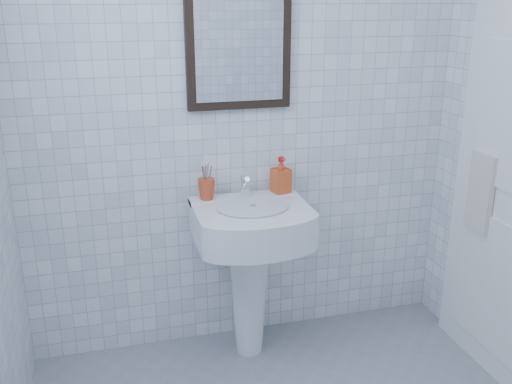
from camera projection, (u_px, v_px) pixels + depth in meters
name	position (u px, v px, depth m)	size (l,w,h in m)	color
wall_back	(243.00, 106.00, 2.76)	(2.20, 0.02, 2.50)	white
washbasin	(250.00, 254.00, 2.79)	(0.54, 0.39, 0.83)	white
faucet	(245.00, 188.00, 2.77)	(0.05, 0.10, 0.12)	silver
toothbrush_cup	(206.00, 189.00, 2.74)	(0.08, 0.08, 0.10)	#C44122
soap_dispenser	(281.00, 175.00, 2.83)	(0.08, 0.08, 0.18)	#BA3B12
wall_mirror	(239.00, 42.00, 2.64)	(0.50, 0.04, 0.62)	black
towel_ring	(489.00, 156.00, 2.65)	(0.18, 0.18, 0.01)	silver
hand_towel	(481.00, 192.00, 2.70)	(0.03, 0.16, 0.38)	silver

